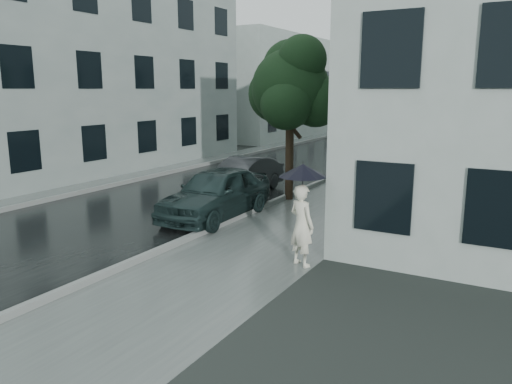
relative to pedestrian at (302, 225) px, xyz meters
The scene contains 14 objects.
ground 2.13m from the pedestrian, 152.25° to the right, with size 120.00×120.00×0.00m, color black.
sidewalk 11.24m from the pedestrian, 97.44° to the left, with size 3.50×60.00×0.01m, color slate.
kerb_near 11.61m from the pedestrian, 106.43° to the left, with size 0.15×60.00×0.15m, color slate.
asphalt_road 13.04m from the pedestrian, 121.39° to the left, with size 6.85×60.00×0.00m, color black.
kerb_far 15.15m from the pedestrian, 132.78° to the left, with size 0.15×60.00×0.15m, color slate.
sidewalk_far 15.80m from the pedestrian, 135.24° to the left, with size 1.70×60.00×0.01m, color #4C5451.
building_far_a 17.45m from the pedestrian, 155.33° to the left, with size 7.02×20.00×9.50m.
building_far_b 33.11m from the pedestrian, 117.99° to the left, with size 7.02×18.00×8.00m.
pedestrian is the anchor object (origin of this frame).
umbrella 1.21m from the pedestrian, 112.17° to the left, with size 1.37×1.37×1.37m.
street_tree 7.51m from the pedestrian, 117.22° to the left, with size 3.46×3.14×5.59m.
lamp_post 11.44m from the pedestrian, 103.06° to the left, with size 0.82×0.47×4.75m.
car_near 4.74m from the pedestrian, 146.75° to the left, with size 1.80×4.47×1.52m, color #192A2A.
car_far 8.13m from the pedestrian, 129.59° to the left, with size 1.38×3.96×1.30m, color #26292C.
Camera 1 is at (5.93, -8.78, 3.83)m, focal length 35.00 mm.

